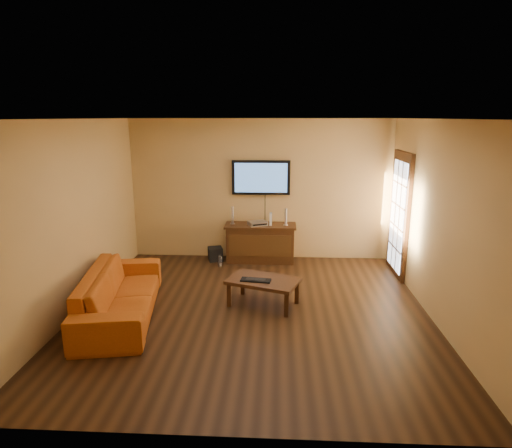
# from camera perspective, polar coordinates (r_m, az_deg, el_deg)

# --- Properties ---
(ground_plane) EXTENTS (5.00, 5.00, 0.00)m
(ground_plane) POSITION_cam_1_polar(r_m,az_deg,el_deg) (6.29, -0.47, -11.56)
(ground_plane) COLOR black
(ground_plane) RESTS_ON ground
(room_walls) EXTENTS (5.00, 5.00, 5.00)m
(room_walls) POSITION_cam_1_polar(r_m,az_deg,el_deg) (6.38, -0.16, 4.74)
(room_walls) COLOR tan
(room_walls) RESTS_ON ground
(french_door) EXTENTS (0.07, 1.02, 2.22)m
(french_door) POSITION_cam_1_polar(r_m,az_deg,el_deg) (7.84, 18.53, 1.02)
(french_door) COLOR #341B0B
(french_door) RESTS_ON ground
(media_console) EXTENTS (1.35, 0.52, 0.73)m
(media_console) POSITION_cam_1_polar(r_m,az_deg,el_deg) (8.25, 0.58, -2.51)
(media_console) COLOR #341B0B
(media_console) RESTS_ON ground
(television) EXTENTS (1.11, 0.08, 0.66)m
(television) POSITION_cam_1_polar(r_m,az_deg,el_deg) (8.20, 0.67, 6.21)
(television) COLOR black
(television) RESTS_ON ground
(coffee_table) EXTENTS (1.16, 0.91, 0.40)m
(coffee_table) POSITION_cam_1_polar(r_m,az_deg,el_deg) (6.36, 0.97, -7.82)
(coffee_table) COLOR #341B0B
(coffee_table) RESTS_ON ground
(sofa) EXTENTS (1.03, 2.34, 0.89)m
(sofa) POSITION_cam_1_polar(r_m,az_deg,el_deg) (6.30, -17.69, -7.86)
(sofa) COLOR #B04F13
(sofa) RESTS_ON ground
(speaker_left) EXTENTS (0.09, 0.09, 0.34)m
(speaker_left) POSITION_cam_1_polar(r_m,az_deg,el_deg) (8.19, -3.17, 1.09)
(speaker_left) COLOR silver
(speaker_left) RESTS_ON media_console
(speaker_right) EXTENTS (0.09, 0.09, 0.33)m
(speaker_right) POSITION_cam_1_polar(r_m,az_deg,el_deg) (8.09, 4.01, 0.86)
(speaker_right) COLOR silver
(speaker_right) RESTS_ON media_console
(av_receiver) EXTENTS (0.41, 0.36, 0.08)m
(av_receiver) POSITION_cam_1_polar(r_m,az_deg,el_deg) (8.10, 0.20, 0.11)
(av_receiver) COLOR silver
(av_receiver) RESTS_ON media_console
(game_console) EXTENTS (0.05, 0.16, 0.23)m
(game_console) POSITION_cam_1_polar(r_m,az_deg,el_deg) (8.12, 1.98, 0.67)
(game_console) COLOR white
(game_console) RESTS_ON media_console
(subwoofer) EXTENTS (0.33, 0.33, 0.26)m
(subwoofer) POSITION_cam_1_polar(r_m,az_deg,el_deg) (8.38, -5.44, -4.00)
(subwoofer) COLOR black
(subwoofer) RESTS_ON ground
(bottle) EXTENTS (0.08, 0.08, 0.23)m
(bottle) POSITION_cam_1_polar(r_m,az_deg,el_deg) (8.05, -4.82, -4.94)
(bottle) COLOR white
(bottle) RESTS_ON ground
(keyboard) EXTENTS (0.46, 0.22, 0.03)m
(keyboard) POSITION_cam_1_polar(r_m,az_deg,el_deg) (6.29, -0.04, -7.47)
(keyboard) COLOR black
(keyboard) RESTS_ON coffee_table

